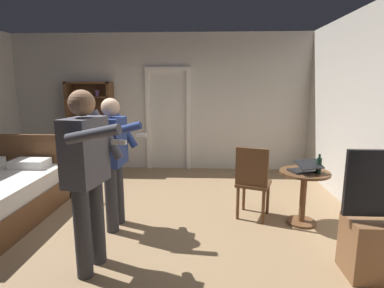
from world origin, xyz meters
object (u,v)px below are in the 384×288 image
Objects in this scene: person_blue_shirt at (87,169)px; person_striped_shirt at (114,155)px; wooden_chair at (253,180)px; laptop at (305,168)px; suitcase_dark at (61,174)px; bottle_on_table at (319,165)px; side_table at (304,189)px; bookshelf at (92,123)px.

person_striped_shirt is (-0.03, 0.92, -0.08)m from person_blue_shirt.
person_blue_shirt is 0.92m from person_striped_shirt.
person_blue_shirt reaches higher than wooden_chair.
laptop is at bearing 4.38° from person_striped_shirt.
suitcase_dark is at bearing 132.50° from person_striped_shirt.
laptop is 0.26× the size of person_striped_shirt.
bottle_on_table is at bearing -14.30° from laptop.
person_blue_shirt is (-2.34, -1.10, 0.27)m from laptop.
side_table is 0.40× the size of person_blue_shirt.
suitcase_dark is (-3.26, 1.31, -0.37)m from wooden_chair.
bookshelf is at bearing 146.42° from bottle_on_table.
bookshelf is at bearing 109.92° from person_blue_shirt.
suitcase_dark is (-3.90, 1.43, -0.30)m from side_table.
side_table is 0.71× the size of wooden_chair.
person_striped_shirt reaches higher than wooden_chair.
person_blue_shirt reaches higher than side_table.
person_striped_shirt reaches higher than suitcase_dark.
suitcase_dark is at bearing 158.07° from wooden_chair.
bookshelf is at bearing 115.40° from person_striped_shirt.
suitcase_dark is at bearing -104.02° from bookshelf.
suitcase_dark is (-0.25, -1.01, -0.82)m from bookshelf.
bottle_on_table reaches higher than laptop.
bookshelf reaches higher than bottle_on_table.
side_table is 4.16m from suitcase_dark.
bookshelf is 1.13× the size of person_striped_shirt.
wooden_chair is 1.83m from person_striped_shirt.
wooden_chair is (-0.63, 0.11, 0.07)m from side_table.
laptop is at bearing -28.94° from suitcase_dark.
bookshelf is 4.41m from side_table.
bottle_on_table is (0.16, -0.04, 0.05)m from laptop.
bookshelf is 1.85× the size of wooden_chair.
laptop reaches higher than suitcase_dark.
person_blue_shirt reaches higher than suitcase_dark.
laptop is 2.38m from person_striped_shirt.
person_blue_shirt is at bearing -157.00° from bottle_on_table.
side_table is (3.64, -2.43, -0.52)m from bookshelf.
wooden_chair is 3.54m from suitcase_dark.
person_striped_shirt is at bearing -64.60° from bookshelf.
bookshelf is 1.32m from suitcase_dark.
person_blue_shirt is (-1.72, -1.25, 0.47)m from wooden_chair.
bookshelf is at bearing 142.40° from wooden_chair.
person_striped_shirt is (-2.38, -0.22, 0.47)m from side_table.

